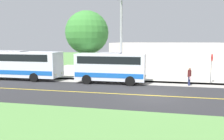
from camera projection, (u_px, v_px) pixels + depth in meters
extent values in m
plane|color=#548442|center=(151.00, 96.00, 16.93)|extent=(120.00, 120.00, 0.00)
cube|color=#28282B|center=(151.00, 95.00, 16.93)|extent=(8.00, 100.00, 0.01)
cube|color=#9E9991|center=(153.00, 83.00, 21.98)|extent=(2.40, 100.00, 0.01)
cube|color=#B2ADA3|center=(179.00, 74.00, 28.34)|extent=(14.00, 36.00, 0.01)
cube|color=gold|center=(151.00, 95.00, 16.93)|extent=(0.16, 100.00, 0.00)
cube|color=silver|center=(111.00, 67.00, 21.93)|extent=(2.39, 6.69, 2.52)
cube|color=blue|center=(111.00, 74.00, 22.02)|extent=(2.43, 6.56, 0.44)
cube|color=black|center=(111.00, 59.00, 21.84)|extent=(2.43, 6.02, 0.70)
cube|color=gray|center=(111.00, 53.00, 21.76)|extent=(1.43, 2.01, 0.12)
cylinder|color=black|center=(133.00, 77.00, 22.81)|extent=(0.25, 0.90, 0.90)
cylinder|color=black|center=(130.00, 81.00, 20.49)|extent=(0.25, 0.90, 0.90)
cylinder|color=black|center=(94.00, 76.00, 23.66)|extent=(0.25, 0.90, 0.90)
cylinder|color=black|center=(87.00, 79.00, 21.34)|extent=(0.25, 0.90, 0.90)
sphere|color=#F2EACC|center=(146.00, 76.00, 21.99)|extent=(0.20, 0.20, 0.20)
sphere|color=#F2EACC|center=(145.00, 78.00, 20.71)|extent=(0.20, 0.20, 0.20)
cube|color=silver|center=(11.00, 64.00, 24.26)|extent=(2.52, 11.04, 2.60)
cube|color=blue|center=(12.00, 71.00, 24.35)|extent=(2.56, 10.81, 0.44)
cube|color=black|center=(11.00, 57.00, 24.16)|extent=(2.56, 9.93, 0.70)
cube|color=gray|center=(10.00, 51.00, 24.08)|extent=(1.51, 3.31, 0.12)
cylinder|color=black|center=(46.00, 74.00, 24.93)|extent=(0.25, 0.90, 0.90)
cylinder|color=black|center=(34.00, 78.00, 22.49)|extent=(0.25, 0.90, 0.90)
sphere|color=#F2EACC|center=(62.00, 73.00, 23.91)|extent=(0.20, 0.20, 0.20)
sphere|color=#F2EACC|center=(56.00, 75.00, 22.57)|extent=(0.20, 0.20, 0.20)
cylinder|color=#1E2347|center=(189.00, 81.00, 20.87)|extent=(0.18, 0.18, 0.80)
cylinder|color=#1E2347|center=(189.00, 81.00, 20.67)|extent=(0.18, 0.18, 0.80)
cylinder|color=#4C1919|center=(189.00, 73.00, 20.68)|extent=(0.34, 0.34, 0.63)
sphere|color=#8C664C|center=(190.00, 69.00, 20.62)|extent=(0.22, 0.22, 0.22)
cylinder|color=#4C1919|center=(189.00, 73.00, 20.85)|extent=(0.27, 0.10, 0.57)
cube|color=white|center=(190.00, 77.00, 20.97)|extent=(0.20, 0.12, 0.28)
cylinder|color=#4C1919|center=(190.00, 73.00, 20.50)|extent=(0.27, 0.10, 0.57)
cube|color=beige|center=(190.00, 78.00, 20.46)|extent=(0.20, 0.12, 0.28)
cylinder|color=slate|center=(211.00, 72.00, 21.59)|extent=(0.07, 0.07, 2.20)
cylinder|color=red|center=(212.00, 58.00, 21.40)|extent=(0.76, 0.03, 0.76)
cylinder|color=#9E9EA3|center=(121.00, 41.00, 21.91)|extent=(0.24, 0.24, 8.08)
cylinder|color=brown|center=(87.00, 63.00, 25.43)|extent=(0.36, 0.36, 3.22)
sphere|color=#387A33|center=(87.00, 32.00, 24.99)|extent=(4.82, 4.82, 4.82)
cube|color=beige|center=(168.00, 54.00, 37.06)|extent=(10.00, 17.70, 3.78)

